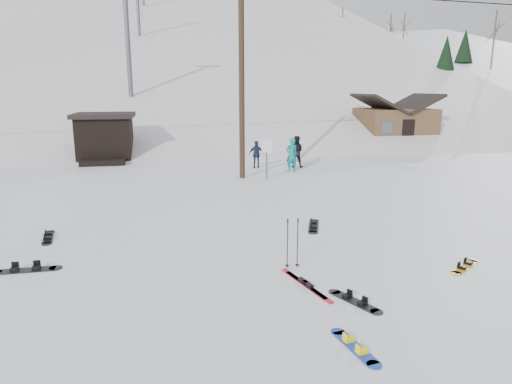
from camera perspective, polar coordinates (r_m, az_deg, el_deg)
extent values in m
plane|color=white|center=(8.38, 0.68, -17.29)|extent=(200.00, 200.00, 0.00)
cube|color=silver|center=(64.19, -9.47, -1.84)|extent=(60.00, 85.24, 65.97)
cube|color=white|center=(71.07, 22.94, -0.43)|extent=(45.66, 93.98, 54.59)
cylinder|color=#3A2819|center=(21.37, -1.81, 13.71)|extent=(0.26, 0.26, 9.00)
cylinder|color=#595B60|center=(21.45, 1.35, 4.06)|extent=(0.07, 0.07, 1.80)
cube|color=white|center=(21.32, 1.38, 5.77)|extent=(0.50, 0.04, 0.60)
cube|color=black|center=(28.46, -18.29, 6.33)|extent=(3.00, 3.00, 2.50)
cube|color=black|center=(28.35, -18.49, 9.08)|extent=(3.40, 3.40, 0.25)
cube|color=black|center=(26.83, -18.57, 3.57)|extent=(2.40, 1.20, 0.30)
cylinder|color=#595B60|center=(37.29, -15.70, 17.18)|extent=(0.36, 0.36, 8.00)
cylinder|color=#595B60|center=(57.93, -14.58, 22.06)|extent=(0.36, 0.36, 8.00)
cube|color=brown|center=(35.31, 16.89, 7.76)|extent=(5.00, 4.00, 2.70)
cube|color=black|center=(34.60, 15.06, 10.60)|extent=(2.69, 4.40, 1.43)
cube|color=black|center=(35.86, 19.01, 10.42)|extent=(2.69, 4.40, 1.43)
cube|color=black|center=(33.56, 18.47, 6.98)|extent=(0.90, 0.06, 1.90)
cube|color=#1C44B7|center=(8.16, 12.24, -18.44)|extent=(0.44, 1.09, 0.02)
cylinder|color=#1C44B7|center=(8.54, 10.17, -16.82)|extent=(0.24, 0.24, 0.02)
cylinder|color=#1C44B7|center=(7.80, 14.55, -20.19)|extent=(0.24, 0.24, 0.02)
cube|color=yellow|center=(8.27, 11.49, -17.57)|extent=(0.20, 0.16, 0.07)
cube|color=yellow|center=(8.01, 13.06, -18.78)|extent=(0.20, 0.16, 0.07)
cube|color=#AD111E|center=(10.14, 6.51, -11.65)|extent=(0.58, 1.73, 0.03)
cube|color=black|center=(10.12, 6.52, -11.40)|extent=(0.17, 0.33, 0.08)
cube|color=#AD111E|center=(10.28, 5.95, -11.28)|extent=(0.58, 1.73, 0.03)
cube|color=black|center=(10.26, 5.96, -11.03)|extent=(0.17, 0.33, 0.08)
cylinder|color=black|center=(10.89, 3.95, -6.53)|extent=(0.02, 0.02, 1.19)
cylinder|color=black|center=(11.08, 3.91, -9.14)|extent=(0.09, 0.09, 0.01)
cylinder|color=black|center=(10.71, 4.00, -3.64)|extent=(0.04, 0.04, 0.11)
cylinder|color=black|center=(10.95, 5.21, -6.44)|extent=(0.02, 0.02, 1.19)
cylinder|color=black|center=(11.14, 5.15, -9.03)|extent=(0.09, 0.09, 0.01)
cylinder|color=black|center=(10.78, 5.27, -3.56)|extent=(0.04, 0.04, 0.11)
cube|color=black|center=(12.18, -26.84, -8.72)|extent=(1.33, 0.32, 0.03)
cylinder|color=black|center=(12.02, -23.76, -8.70)|extent=(0.30, 0.30, 0.03)
cube|color=black|center=(12.10, -25.76, -8.47)|extent=(0.16, 0.22, 0.09)
cube|color=black|center=(12.22, -27.95, -8.48)|extent=(0.16, 0.22, 0.09)
cube|color=black|center=(14.44, -24.54, -5.20)|extent=(0.44, 1.19, 0.02)
cylinder|color=black|center=(14.99, -24.38, -4.54)|extent=(0.27, 0.27, 0.02)
cylinder|color=black|center=(13.89, -24.72, -5.92)|extent=(0.27, 0.27, 0.02)
cube|color=black|center=(14.62, -24.50, -4.77)|extent=(0.21, 0.17, 0.08)
cube|color=black|center=(14.22, -24.62, -5.26)|extent=(0.21, 0.17, 0.08)
cube|color=black|center=(9.65, 12.22, -13.23)|extent=(0.71, 1.10, 0.02)
cylinder|color=black|center=(9.34, 14.85, -14.30)|extent=(0.25, 0.25, 0.02)
cylinder|color=black|center=(9.97, 9.79, -12.22)|extent=(0.25, 0.25, 0.02)
cube|color=black|center=(9.52, 13.16, -13.36)|extent=(0.22, 0.20, 0.07)
cube|color=black|center=(9.74, 11.34, -12.61)|extent=(0.22, 0.20, 0.07)
cube|color=#FFAF1C|center=(12.19, 24.64, -8.49)|extent=(1.06, 0.84, 0.02)
cylinder|color=#FFAF1C|center=(12.69, 25.52, -7.74)|extent=(0.26, 0.26, 0.02)
cylinder|color=#FFAF1C|center=(11.69, 23.69, -9.29)|extent=(0.26, 0.26, 0.02)
cube|color=black|center=(12.35, 24.99, -8.00)|extent=(0.22, 0.23, 0.07)
cube|color=black|center=(11.99, 24.33, -8.56)|extent=(0.22, 0.23, 0.07)
cube|color=black|center=(14.29, 7.21, -4.27)|extent=(0.70, 1.29, 0.03)
cylinder|color=black|center=(14.89, 7.28, -3.56)|extent=(0.29, 0.29, 0.03)
cylinder|color=black|center=(13.68, 7.13, -5.05)|extent=(0.29, 0.29, 0.03)
cube|color=black|center=(14.49, 7.24, -3.80)|extent=(0.25, 0.22, 0.08)
cube|color=black|center=(14.05, 7.19, -4.34)|extent=(0.25, 0.22, 0.08)
imported|color=#0C7D7D|center=(23.26, 4.47, 4.64)|extent=(0.70, 0.53, 1.73)
imported|color=black|center=(24.67, 5.01, 5.06)|extent=(1.00, 0.90, 1.69)
imported|color=#E3507F|center=(33.77, 15.41, 6.95)|extent=(1.31, 0.87, 1.89)
imported|color=#192540|center=(24.38, 0.08, 4.73)|extent=(0.89, 0.48, 1.45)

